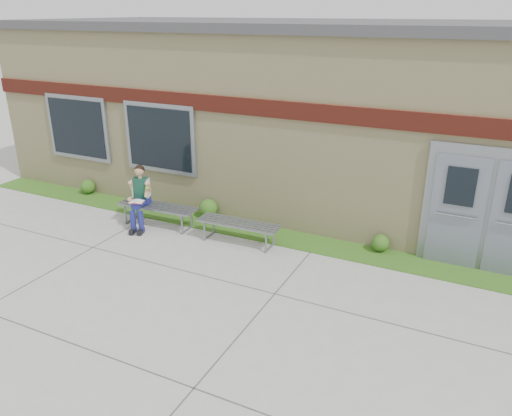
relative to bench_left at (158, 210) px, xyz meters
The scene contains 9 objects.
ground 3.21m from the bench_left, 38.90° to the right, with size 80.00×80.00×0.00m, color #9E9E99.
grass_strip 2.57m from the bench_left, 13.61° to the left, with size 16.00×0.80×0.02m, color #245516.
school_building 5.01m from the bench_left, 58.14° to the left, with size 16.20×6.22×4.20m.
bench_left is the anchor object (origin of this frame).
bench_right 2.00m from the bench_left, ahead, with size 1.74×0.54×0.45m.
girl 0.50m from the bench_left, 147.22° to the right, with size 0.59×0.84×1.36m.
shrub_west 2.98m from the bench_left, 163.38° to the left, with size 0.37×0.37×0.37m, color #245516.
shrub_mid 1.15m from the bench_left, 47.86° to the left, with size 0.43×0.43×0.43m, color #245516.
shrub_east 4.78m from the bench_left, 10.26° to the left, with size 0.34×0.34×0.34m, color #245516.
Camera 1 is at (3.90, -6.15, 4.45)m, focal length 35.00 mm.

